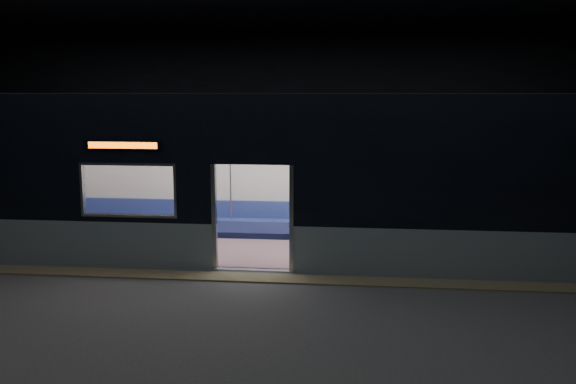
# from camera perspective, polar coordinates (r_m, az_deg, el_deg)

# --- Properties ---
(station_floor) EXTENTS (24.00, 14.00, 0.01)m
(station_floor) POSITION_cam_1_polar(r_m,az_deg,el_deg) (10.78, -4.21, -8.98)
(station_floor) COLOR #47494C
(station_floor) RESTS_ON ground
(station_envelope) EXTENTS (24.00, 14.00, 5.00)m
(station_envelope) POSITION_cam_1_polar(r_m,az_deg,el_deg) (10.24, -4.46, 10.90)
(station_envelope) COLOR black
(station_envelope) RESTS_ON station_floor
(tactile_strip) EXTENTS (22.80, 0.50, 0.03)m
(tactile_strip) POSITION_cam_1_polar(r_m,az_deg,el_deg) (11.29, -3.70, -8.02)
(tactile_strip) COLOR #8C7F59
(tactile_strip) RESTS_ON station_floor
(metro_car) EXTENTS (18.00, 3.04, 3.35)m
(metro_car) POSITION_cam_1_polar(r_m,az_deg,el_deg) (12.84, -2.26, 2.48)
(metro_car) COLOR #889AA2
(metro_car) RESTS_ON station_floor
(passenger) EXTENTS (0.39, 0.66, 1.34)m
(passenger) POSITION_cam_1_polar(r_m,az_deg,el_deg) (13.86, 8.41, -1.52)
(passenger) COLOR black
(passenger) RESTS_ON metro_car
(handbag) EXTENTS (0.25, 0.22, 0.12)m
(handbag) POSITION_cam_1_polar(r_m,az_deg,el_deg) (13.68, 8.62, -2.20)
(handbag) COLOR black
(handbag) RESTS_ON passenger
(transit_map) EXTENTS (0.95, 0.03, 0.62)m
(transit_map) POSITION_cam_1_polar(r_m,az_deg,el_deg) (14.21, 14.79, 1.27)
(transit_map) COLOR white
(transit_map) RESTS_ON metro_car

